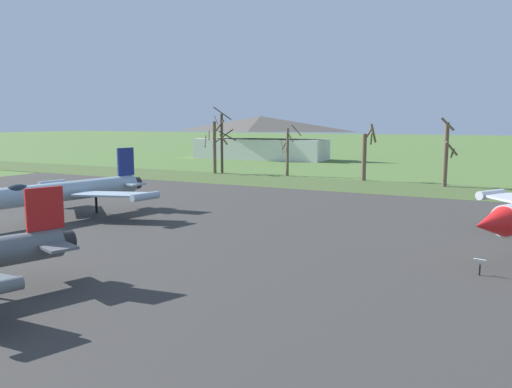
# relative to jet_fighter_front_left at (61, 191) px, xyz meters

# --- Properties ---
(asphalt_apron) EXTENTS (84.90, 54.67, 0.05)m
(asphalt_apron) POSITION_rel_jet_fighter_front_left_xyz_m (10.98, -2.99, -2.18)
(asphalt_apron) COLOR #383533
(asphalt_apron) RESTS_ON ground
(grass_verge_strip) EXTENTS (144.90, 12.00, 0.06)m
(grass_verge_strip) POSITION_rel_jet_fighter_front_left_xyz_m (10.98, 30.34, -2.17)
(grass_verge_strip) COLOR #43562B
(grass_verge_strip) RESTS_ON ground
(jet_fighter_front_left) EXTENTS (13.59, 15.46, 5.30)m
(jet_fighter_front_left) POSITION_rel_jet_fighter_front_left_xyz_m (0.00, 0.00, 0.00)
(jet_fighter_front_left) COLOR #8EA3B2
(jet_fighter_front_left) RESTS_ON ground
(info_placard_front_right) EXTENTS (0.64, 0.36, 0.90)m
(info_placard_front_right) POSITION_rel_jet_fighter_front_left_xyz_m (29.83, -1.30, -1.62)
(info_placard_front_right) COLOR black
(info_placard_front_right) RESTS_ON ground
(bare_tree_far_left) EXTENTS (3.67, 3.60, 7.79)m
(bare_tree_far_left) POSITION_rel_jet_fighter_front_left_xyz_m (-7.77, 35.27, 2.00)
(bare_tree_far_left) COLOR brown
(bare_tree_far_left) RESTS_ON ground
(bare_tree_left_of_center) EXTENTS (3.85, 3.86, 9.59)m
(bare_tree_left_of_center) POSITION_rel_jet_fighter_front_left_xyz_m (-7.14, 36.16, 2.55)
(bare_tree_left_of_center) COLOR #42382D
(bare_tree_left_of_center) RESTS_ON ground
(bare_tree_center) EXTENTS (2.80, 2.80, 7.18)m
(bare_tree_center) POSITION_rel_jet_fighter_front_left_xyz_m (2.79, 37.29, 1.40)
(bare_tree_center) COLOR brown
(bare_tree_center) RESTS_ON ground
(bare_tree_right_of_center) EXTENTS (1.75, 2.42, 7.36)m
(bare_tree_right_of_center) POSITION_rel_jet_fighter_front_left_xyz_m (14.02, 36.23, 1.34)
(bare_tree_right_of_center) COLOR brown
(bare_tree_right_of_center) RESTS_ON ground
(bare_tree_far_right) EXTENTS (2.02, 2.35, 8.01)m
(bare_tree_far_right) POSITION_rel_jet_fighter_front_left_xyz_m (23.97, 34.21, 1.80)
(bare_tree_far_right) COLOR brown
(bare_tree_far_right) RESTS_ON ground
(visitor_building) EXTENTS (28.26, 10.10, 8.59)m
(visitor_building) POSITION_rel_jet_fighter_front_left_xyz_m (-14.86, 64.25, 2.11)
(visitor_building) COLOR silver
(visitor_building) RESTS_ON ground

